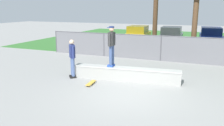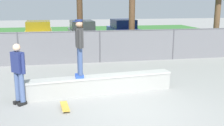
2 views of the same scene
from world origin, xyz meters
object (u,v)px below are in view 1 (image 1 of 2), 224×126
(concrete_ledge, at_px, (126,74))
(car_yellow, at_px, (137,35))
(skateboard, at_px, (91,83))
(bystander, at_px, (72,57))
(car_white, at_px, (171,36))
(skateboarder, at_px, (112,44))
(car_blue, at_px, (211,37))

(concrete_ledge, bearing_deg, car_yellow, 103.63)
(skateboard, bearing_deg, bystander, 153.93)
(concrete_ledge, relative_size, car_white, 1.15)
(concrete_ledge, bearing_deg, skateboarder, -174.06)
(skateboarder, relative_size, car_white, 0.43)
(skateboarder, xyz_separation_m, skateboard, (-0.54, -1.06, -1.57))
(skateboard, height_order, car_blue, car_blue)
(car_white, bearing_deg, car_blue, 12.65)
(skateboarder, height_order, car_yellow, skateboarder)
(bystander, bearing_deg, concrete_ledge, 11.41)
(car_blue, bearing_deg, skateboarder, -109.63)
(car_yellow, bearing_deg, concrete_ledge, -76.37)
(car_yellow, bearing_deg, skateboarder, -79.81)
(car_yellow, bearing_deg, car_blue, 6.09)
(skateboard, relative_size, car_white, 0.19)
(skateboard, bearing_deg, concrete_ledge, 42.78)
(concrete_ledge, distance_m, bystander, 2.65)
(concrete_ledge, bearing_deg, car_white, 88.24)
(bystander, bearing_deg, car_yellow, 90.99)
(car_yellow, bearing_deg, skateboard, -83.12)
(skateboard, height_order, car_yellow, car_yellow)
(skateboarder, relative_size, skateboard, 2.26)
(skateboarder, distance_m, car_yellow, 11.44)
(concrete_ledge, xyz_separation_m, car_blue, (3.56, 11.83, 0.53))
(car_white, distance_m, car_blue, 3.30)
(skateboard, distance_m, bystander, 1.71)
(car_yellow, distance_m, car_white, 3.05)
(skateboard, relative_size, car_yellow, 0.19)
(concrete_ledge, height_order, car_blue, car_blue)
(car_white, xyz_separation_m, car_blue, (3.22, 0.72, 0.00))
(car_blue, bearing_deg, bystander, -116.18)
(skateboarder, bearing_deg, bystander, -166.58)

